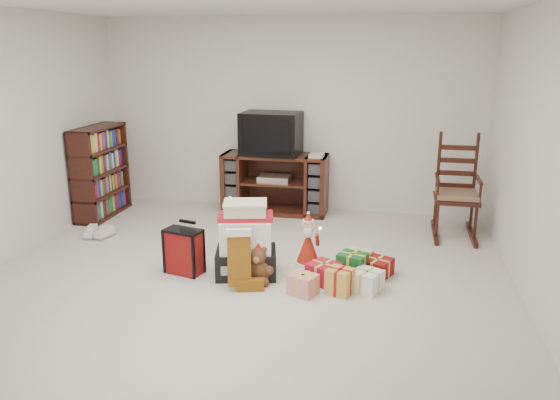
% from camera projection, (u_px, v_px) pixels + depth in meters
% --- Properties ---
extents(room, '(5.01, 5.01, 2.51)m').
position_uv_depth(room, '(240.00, 150.00, 4.79)').
color(room, beige).
rests_on(room, ground).
extents(tv_stand, '(1.36, 0.49, 0.78)m').
position_uv_depth(tv_stand, '(275.00, 183.00, 7.15)').
color(tv_stand, '#401B12').
rests_on(tv_stand, floor).
extents(bookshelf, '(0.32, 0.95, 1.16)m').
position_uv_depth(bookshelf, '(101.00, 173.00, 6.97)').
color(bookshelf, '#33130D').
rests_on(bookshelf, floor).
extents(rocking_chair, '(0.50, 0.82, 1.22)m').
position_uv_depth(rocking_chair, '(455.00, 200.00, 6.30)').
color(rocking_chair, '#33130D').
rests_on(rocking_chair, floor).
extents(gift_pile, '(0.64, 0.53, 0.71)m').
position_uv_depth(gift_pile, '(246.00, 244.00, 5.18)').
color(gift_pile, black).
rests_on(gift_pile, floor).
extents(red_suitcase, '(0.37, 0.26, 0.52)m').
position_uv_depth(red_suitcase, '(184.00, 251.00, 5.24)').
color(red_suitcase, maroon).
rests_on(red_suitcase, floor).
extents(stocking, '(0.29, 0.18, 0.57)m').
position_uv_depth(stocking, '(239.00, 259.00, 4.88)').
color(stocking, '#0D7912').
rests_on(stocking, floor).
extents(teddy_bear, '(0.23, 0.21, 0.35)m').
position_uv_depth(teddy_bear, '(259.00, 266.00, 5.07)').
color(teddy_bear, brown).
rests_on(teddy_bear, floor).
extents(santa_figurine, '(0.27, 0.25, 0.55)m').
position_uv_depth(santa_figurine, '(308.00, 245.00, 5.46)').
color(santa_figurine, '#9F2111').
rests_on(santa_figurine, floor).
extents(mrs_claus_figurine, '(0.29, 0.28, 0.60)m').
position_uv_depth(mrs_claus_figurine, '(231.00, 232.00, 5.78)').
color(mrs_claus_figurine, '#9F2111').
rests_on(mrs_claus_figurine, floor).
extents(sneaker_pair, '(0.32, 0.27, 0.09)m').
position_uv_depth(sneaker_pair, '(98.00, 234.00, 6.28)').
color(sneaker_pair, silver).
rests_on(sneaker_pair, floor).
extents(gift_cluster, '(0.69, 1.01, 0.24)m').
position_uv_depth(gift_cluster, '(344.00, 271.00, 5.06)').
color(gift_cluster, '#AC1324').
rests_on(gift_cluster, floor).
extents(crt_television, '(0.76, 0.57, 0.54)m').
position_uv_depth(crt_television, '(271.00, 133.00, 6.97)').
color(crt_television, black).
rests_on(crt_television, tv_stand).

